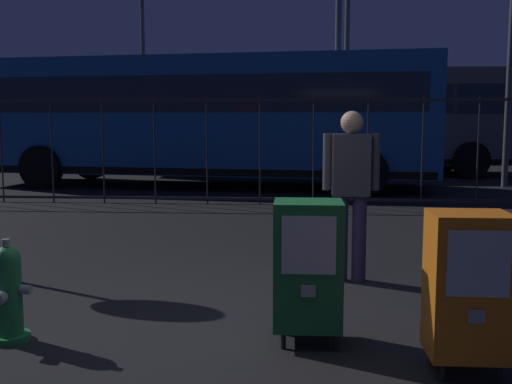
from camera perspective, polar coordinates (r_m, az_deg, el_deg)
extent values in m
plane|color=black|center=(4.82, -4.62, -12.37)|extent=(60.00, 60.00, 0.00)
cylinder|color=#1E7238|center=(4.82, -22.15, -12.57)|extent=(0.28, 0.28, 0.05)
cylinder|color=#1E7238|center=(4.73, -22.32, -9.13)|extent=(0.19, 0.19, 0.55)
sphere|color=#1E7238|center=(4.67, -22.47, -5.88)|extent=(0.19, 0.19, 0.19)
cylinder|color=gray|center=(4.64, -22.54, -4.43)|extent=(0.06, 0.06, 0.05)
cylinder|color=gray|center=(4.66, -20.90, -8.60)|extent=(0.07, 0.07, 0.07)
cylinder|color=black|center=(4.33, 2.59, -13.81)|extent=(0.04, 0.04, 0.12)
cylinder|color=black|center=(4.33, 7.17, -13.83)|extent=(0.04, 0.04, 0.12)
cylinder|color=black|center=(4.59, 2.67, -12.58)|extent=(0.04, 0.04, 0.12)
cylinder|color=black|center=(4.60, 6.97, -12.60)|extent=(0.04, 0.04, 0.12)
cube|color=#19602D|center=(4.31, 4.92, -6.81)|extent=(0.48, 0.40, 0.90)
cube|color=#B2B7BF|center=(4.07, 5.00, -5.03)|extent=(0.36, 0.01, 0.40)
cube|color=gray|center=(4.14, 4.96, -9.30)|extent=(0.10, 0.02, 0.08)
cylinder|color=black|center=(4.00, 17.19, -15.90)|extent=(0.04, 0.04, 0.12)
cylinder|color=black|center=(4.09, 21.96, -15.58)|extent=(0.04, 0.04, 0.12)
cylinder|color=black|center=(4.25, 16.30, -14.47)|extent=(0.04, 0.04, 0.12)
cylinder|color=black|center=(4.34, 20.78, -14.22)|extent=(0.04, 0.04, 0.12)
cube|color=orange|center=(4.01, 19.35, -8.23)|extent=(0.48, 0.40, 0.90)
cube|color=#B2B7BF|center=(3.77, 20.29, -6.38)|extent=(0.36, 0.01, 0.40)
cube|color=gray|center=(3.85, 20.11, -10.96)|extent=(0.10, 0.02, 0.08)
cylinder|color=#382D51|center=(6.02, 8.00, -4.34)|extent=(0.14, 0.14, 0.85)
cylinder|color=#382D51|center=(6.04, 9.70, -4.34)|extent=(0.14, 0.14, 0.85)
cube|color=#3F3F47|center=(5.94, 8.98, 2.54)|extent=(0.36, 0.20, 0.60)
sphere|color=tan|center=(5.92, 9.05, 6.50)|extent=(0.22, 0.22, 0.22)
cylinder|color=#3F3F47|center=(5.92, 6.76, 2.86)|extent=(0.09, 0.09, 0.55)
cylinder|color=#3F3F47|center=(5.96, 11.19, 2.80)|extent=(0.09, 0.09, 0.55)
cube|color=#2D2D33|center=(11.32, 0.38, 8.67)|extent=(18.00, 0.04, 0.05)
cube|color=#2D2D33|center=(11.41, 0.37, -0.65)|extent=(18.00, 0.04, 0.05)
cylinder|color=#2D2D33|center=(12.66, -22.90, 3.64)|extent=(0.03, 0.03, 2.00)
cylinder|color=#2D2D33|center=(12.24, -18.70, 3.73)|extent=(0.03, 0.03, 2.00)
cylinder|color=#2D2D33|center=(11.90, -14.24, 3.80)|extent=(0.03, 0.03, 2.00)
cylinder|color=#2D2D33|center=(11.63, -9.54, 3.84)|extent=(0.03, 0.03, 2.00)
cylinder|color=#2D2D33|center=(11.44, -4.64, 3.87)|extent=(0.03, 0.03, 2.00)
cylinder|color=#2D2D33|center=(11.33, 0.37, 3.86)|extent=(0.03, 0.03, 2.00)
cylinder|color=#2D2D33|center=(11.32, 5.45, 3.83)|extent=(0.03, 0.03, 2.00)
cylinder|color=#2D2D33|center=(11.39, 10.49, 3.77)|extent=(0.03, 0.03, 2.00)
cylinder|color=#2D2D33|center=(11.55, 15.44, 3.67)|extent=(0.03, 0.03, 2.00)
cylinder|color=#2D2D33|center=(11.79, 20.21, 3.56)|extent=(0.03, 0.03, 2.00)
cube|color=#19519E|center=(14.45, -4.46, 7.16)|extent=(10.73, 3.83, 2.65)
cube|color=#1E2838|center=(14.46, -4.47, 9.05)|extent=(10.11, 3.77, 0.80)
cube|color=black|center=(14.49, -4.41, 2.31)|extent=(10.53, 3.82, 0.16)
cylinder|color=black|center=(12.71, 10.19, 1.82)|extent=(1.03, 0.41, 1.00)
cylinder|color=black|center=(15.20, 10.37, 2.62)|extent=(1.03, 0.41, 1.00)
cylinder|color=black|center=(14.79, -19.61, 2.22)|extent=(1.03, 0.41, 1.00)
cylinder|color=black|center=(16.98, -15.30, 2.92)|extent=(1.03, 0.41, 1.00)
cube|color=#4C5156|center=(17.84, 7.13, 7.06)|extent=(10.58, 2.87, 2.65)
cube|color=#1E2838|center=(17.85, 7.15, 8.59)|extent=(9.95, 2.87, 0.80)
cube|color=black|center=(17.87, 7.07, 3.13)|extent=(10.37, 2.87, 0.16)
cylinder|color=black|center=(17.38, 19.62, 2.85)|extent=(1.01, 0.32, 1.00)
cylinder|color=black|center=(19.77, 17.42, 3.36)|extent=(1.01, 0.32, 1.00)
cylinder|color=black|center=(16.67, -5.23, 3.06)|extent=(1.01, 0.32, 1.00)
cylinder|color=black|center=(19.15, -4.31, 3.55)|extent=(1.01, 0.32, 1.00)
cylinder|color=#4C4F54|center=(17.35, 8.57, 13.15)|extent=(0.14, 0.14, 7.04)
cylinder|color=#4C4F54|center=(13.91, 7.78, 14.42)|extent=(0.14, 0.14, 6.88)
cylinder|color=#4C4F54|center=(15.56, 22.94, 12.82)|extent=(0.14, 0.14, 6.71)
cylinder|color=#4C4F54|center=(22.04, -10.61, 12.52)|extent=(0.14, 0.14, 7.64)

